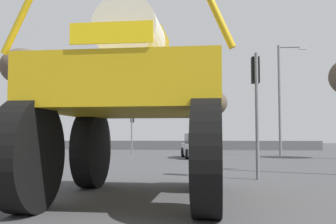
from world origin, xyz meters
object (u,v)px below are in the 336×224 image
at_px(oversize_sprayer, 136,103).
at_px(streetlight_far_right, 282,93).
at_px(sedan_ahead, 199,146).
at_px(bare_tree_left, 22,69).
at_px(bare_tree_far_center, 211,103).
at_px(traffic_signal_far_left, 132,122).
at_px(traffic_signal_near_right, 256,87).
at_px(streetlight_far_left, 48,97).

distance_m(oversize_sprayer, streetlight_far_right, 20.70).
relative_size(sedan_ahead, streetlight_far_right, 0.55).
bearing_deg(bare_tree_left, bare_tree_far_center, 52.34).
distance_m(sedan_ahead, bare_tree_far_center, 15.62).
bearing_deg(traffic_signal_far_left, bare_tree_left, -130.35).
xyz_separation_m(sedan_ahead, streetlight_far_right, (5.82, 3.50, 3.64)).
distance_m(sedan_ahead, traffic_signal_far_left, 8.19).
xyz_separation_m(sedan_ahead, bare_tree_left, (-11.09, -0.83, 4.87)).
bearing_deg(sedan_ahead, traffic_signal_far_left, 32.85).
bearing_deg(sedan_ahead, traffic_signal_near_right, -178.96).
relative_size(bare_tree_left, bare_tree_far_center, 1.13).
bearing_deg(streetlight_far_left, bare_tree_left, -129.62).
bearing_deg(sedan_ahead, bare_tree_left, 85.83).
xyz_separation_m(oversize_sprayer, streetlight_far_left, (-8.75, 16.41, 1.91)).
bearing_deg(oversize_sprayer, traffic_signal_far_left, 12.53).
relative_size(oversize_sprayer, sedan_ahead, 1.29).
distance_m(oversize_sprayer, bare_tree_far_center, 31.10).
xyz_separation_m(streetlight_far_left, streetlight_far_right, (15.76, 2.94, 0.38)).
bearing_deg(bare_tree_left, streetlight_far_left, 50.38).
bearing_deg(bare_tree_left, oversize_sprayer, -56.59).
relative_size(oversize_sprayer, traffic_signal_near_right, 1.39).
height_order(oversize_sprayer, streetlight_far_left, streetlight_far_left).
distance_m(traffic_signal_near_right, streetlight_far_right, 15.68).
relative_size(traffic_signal_far_left, bare_tree_left, 0.49).
bearing_deg(streetlight_far_right, bare_tree_far_center, 111.90).
bearing_deg(sedan_ahead, streetlight_far_left, 78.31).
bearing_deg(bare_tree_far_center, sedan_ahead, -94.45).
height_order(traffic_signal_far_left, bare_tree_far_center, bare_tree_far_center).
bearing_deg(bare_tree_far_center, traffic_signal_near_right, -88.35).
bearing_deg(traffic_signal_near_right, bare_tree_far_center, 91.65).
relative_size(traffic_signal_near_right, bare_tree_left, 0.58).
xyz_separation_m(traffic_signal_far_left, bare_tree_left, (-5.81, -6.84, 3.12)).
bearing_deg(oversize_sprayer, streetlight_far_right, -17.98).
bearing_deg(bare_tree_far_center, streetlight_far_right, -68.10).
height_order(oversize_sprayer, streetlight_far_right, streetlight_far_right).
height_order(traffic_signal_far_left, streetlight_far_right, streetlight_far_right).
bearing_deg(bare_tree_left, sedan_ahead, 4.28).
relative_size(sedan_ahead, traffic_signal_near_right, 1.08).
bearing_deg(bare_tree_left, traffic_signal_far_left, 49.65).
relative_size(streetlight_far_left, streetlight_far_right, 0.91).
distance_m(oversize_sprayer, streetlight_far_left, 18.69).
relative_size(oversize_sprayer, traffic_signal_far_left, 1.64).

